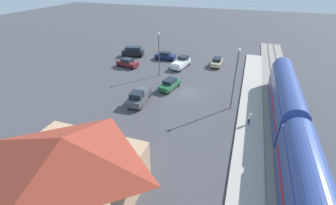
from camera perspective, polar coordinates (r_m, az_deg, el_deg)
name	(u,v)px	position (r m, az deg, el deg)	size (l,w,h in m)	color
ground_plane	(186,93)	(37.38, 4.60, 2.39)	(200.00, 200.00, 0.00)	#424247
railway_track	(280,107)	(36.97, 26.05, -0.97)	(4.80, 70.00, 0.30)	gray
platform	(251,102)	(36.50, 19.94, 0.11)	(3.20, 46.00, 0.30)	#A8A399
passenger_train	(294,134)	(26.70, 28.88, -6.78)	(2.93, 36.19, 4.98)	#33478C
station_building	(70,167)	(20.97, -23.08, -14.55)	(11.20, 9.29, 6.30)	tan
pedestrian_on_platform	(250,118)	(30.45, 19.59, -3.53)	(0.36, 0.36, 1.71)	#23284C
sedan_navy	(165,56)	(52.02, -0.67, 11.55)	(4.50, 2.29, 1.74)	navy
sedan_green	(170,84)	(38.22, 0.44, 4.61)	(2.74, 4.79, 1.74)	#236638
sedan_tan	(217,62)	(49.33, 12.07, 9.87)	(1.89, 4.52, 1.74)	#C6B284
pickup_white	(181,63)	(47.43, 3.31, 9.87)	(2.82, 5.65, 2.14)	white
pickup_charcoal	(139,96)	(34.29, -7.15, 1.52)	(2.36, 5.53, 2.14)	#47494F
suv_black	(133,51)	(54.75, -8.64, 12.46)	(5.17, 3.05, 2.22)	black
sedan_maroon	(127,63)	(48.43, -10.04, 9.70)	(4.76, 2.88, 1.74)	maroon
light_pole_near_platform	(236,73)	(31.94, 16.44, 6.99)	(0.44, 0.44, 8.73)	#515156
light_pole_lot_center	(159,50)	(42.10, -2.28, 12.99)	(0.44, 0.44, 7.96)	#515156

